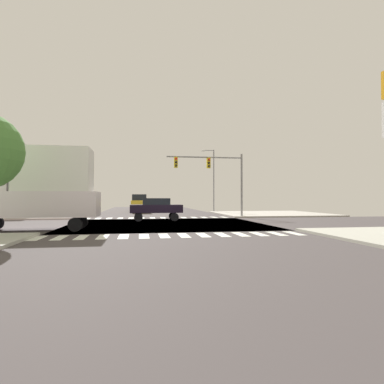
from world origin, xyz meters
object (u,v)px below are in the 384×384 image
object	(u,v)px
sedan_crossing_2	(156,207)
sedan_queued_3	(139,203)
street_lamp	(212,175)
pickup_trailing_1	(139,203)
traffic_signal_mast	(212,170)
box_truck_nearside_1	(39,187)

from	to	relation	value
sedan_crossing_2	sedan_queued_3	distance (m)	21.66
street_lamp	pickup_trailing_1	distance (m)	10.16
sedan_crossing_2	sedan_queued_3	bearing A→B (deg)	-176.28
sedan_queued_3	traffic_signal_mast	bearing A→B (deg)	110.85
street_lamp	pickup_trailing_1	xyz separation A→B (m)	(-9.47, 0.45, -3.63)
box_truck_nearside_1	sedan_queued_3	size ratio (longest dim) A/B	1.67
traffic_signal_mast	pickup_trailing_1	size ratio (longest dim) A/B	1.47
box_truck_nearside_1	pickup_trailing_1	bearing A→B (deg)	-14.84
street_lamp	box_truck_nearside_1	distance (m)	26.41
traffic_signal_mast	box_truck_nearside_1	size ratio (longest dim) A/B	1.04
street_lamp	sedan_queued_3	distance (m)	12.49
traffic_signal_mast	box_truck_nearside_1	xyz separation A→B (m)	(-12.77, -10.30, -2.07)
street_lamp	sedan_queued_3	world-z (taller)	street_lamp
traffic_signal_mast	sedan_queued_3	world-z (taller)	traffic_signal_mast
sedan_crossing_2	pickup_trailing_1	size ratio (longest dim) A/B	0.84
box_truck_nearside_1	sedan_queued_3	bearing A→B (deg)	-11.45
traffic_signal_mast	street_lamp	size ratio (longest dim) A/B	0.91
traffic_signal_mast	sedan_crossing_2	distance (m)	7.37
street_lamp	box_truck_nearside_1	size ratio (longest dim) A/B	1.15
street_lamp	sedan_crossing_2	world-z (taller)	street_lamp
sedan_crossing_2	pickup_trailing_1	xyz separation A→B (m)	(-1.41, 14.86, 0.17)
sedan_crossing_2	sedan_queued_3	size ratio (longest dim) A/B	1.00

